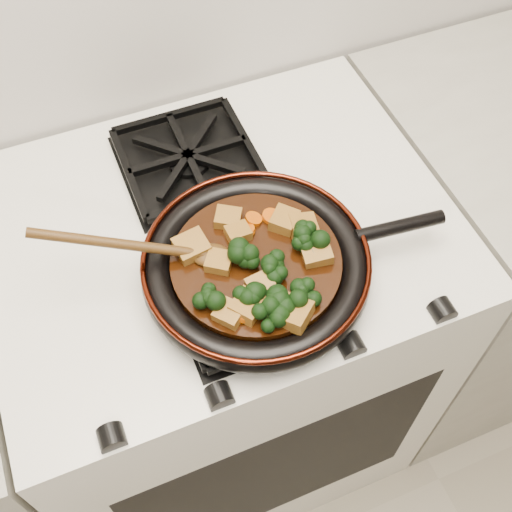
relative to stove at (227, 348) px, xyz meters
name	(u,v)px	position (x,y,z in m)	size (l,w,h in m)	color
stove	(227,348)	(0.00, 0.00, 0.00)	(0.76, 0.60, 0.90)	silver
burner_grate_front	(249,288)	(0.00, -0.14, 0.46)	(0.23, 0.23, 0.03)	black
burner_grate_back	(188,159)	(0.00, 0.14, 0.46)	(0.23, 0.23, 0.03)	black
skillet	(257,266)	(0.02, -0.13, 0.49)	(0.46, 0.34, 0.05)	black
braising_sauce	(256,264)	(0.02, -0.13, 0.50)	(0.25, 0.25, 0.02)	black
tofu_cube_0	(238,233)	(0.01, -0.08, 0.52)	(0.03, 0.03, 0.02)	brown
tofu_cube_1	(219,262)	(-0.04, -0.11, 0.52)	(0.04, 0.03, 0.02)	brown
tofu_cube_2	(303,226)	(0.10, -0.10, 0.52)	(0.04, 0.04, 0.02)	brown
tofu_cube_3	(192,247)	(-0.06, -0.07, 0.52)	(0.04, 0.05, 0.02)	brown
tofu_cube_4	(294,313)	(0.03, -0.23, 0.52)	(0.04, 0.05, 0.02)	brown
tofu_cube_5	(228,218)	(0.00, -0.04, 0.52)	(0.03, 0.04, 0.02)	brown
tofu_cube_6	(247,307)	(-0.03, -0.20, 0.52)	(0.04, 0.04, 0.02)	brown
tofu_cube_7	(317,253)	(0.10, -0.15, 0.52)	(0.04, 0.04, 0.02)	brown
tofu_cube_8	(284,221)	(0.08, -0.08, 0.52)	(0.04, 0.04, 0.02)	brown
tofu_cube_9	(262,288)	(0.00, -0.18, 0.52)	(0.04, 0.04, 0.02)	brown
tofu_cube_10	(229,314)	(-0.05, -0.20, 0.52)	(0.04, 0.03, 0.02)	brown
broccoli_floret_0	(300,237)	(0.09, -0.12, 0.52)	(0.06, 0.06, 0.06)	black
broccoli_floret_1	(270,316)	(0.00, -0.22, 0.52)	(0.06, 0.06, 0.05)	black
broccoli_floret_2	(277,304)	(0.01, -0.21, 0.52)	(0.06, 0.06, 0.05)	black
broccoli_floret_3	(309,240)	(0.10, -0.13, 0.52)	(0.06, 0.06, 0.06)	black
broccoli_floret_4	(250,293)	(-0.01, -0.18, 0.52)	(0.06, 0.06, 0.05)	black
broccoli_floret_5	(274,269)	(0.03, -0.16, 0.52)	(0.06, 0.06, 0.05)	black
broccoli_floret_6	(211,299)	(-0.07, -0.17, 0.52)	(0.06, 0.06, 0.05)	black
broccoli_floret_7	(303,296)	(0.05, -0.21, 0.52)	(0.06, 0.06, 0.05)	black
broccoli_floret_8	(246,257)	(0.00, -0.12, 0.52)	(0.06, 0.06, 0.06)	black
carrot_coin_0	(271,216)	(0.07, -0.06, 0.51)	(0.03, 0.03, 0.01)	#B54705
carrot_coin_1	(242,314)	(-0.04, -0.20, 0.51)	(0.03, 0.03, 0.01)	#B54705
carrot_coin_2	(246,230)	(0.02, -0.07, 0.51)	(0.03, 0.03, 0.01)	#B54705
carrot_coin_3	(253,219)	(0.04, -0.06, 0.51)	(0.03, 0.03, 0.01)	#B54705
mushroom_slice_0	(285,307)	(0.02, -0.22, 0.52)	(0.03, 0.03, 0.01)	brown
mushroom_slice_1	(317,248)	(0.11, -0.14, 0.52)	(0.03, 0.03, 0.01)	brown
mushroom_slice_2	(319,253)	(0.10, -0.15, 0.52)	(0.03, 0.03, 0.01)	brown
wooden_spoon	(159,249)	(-0.11, -0.07, 0.54)	(0.16, 0.08, 0.25)	#43290E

